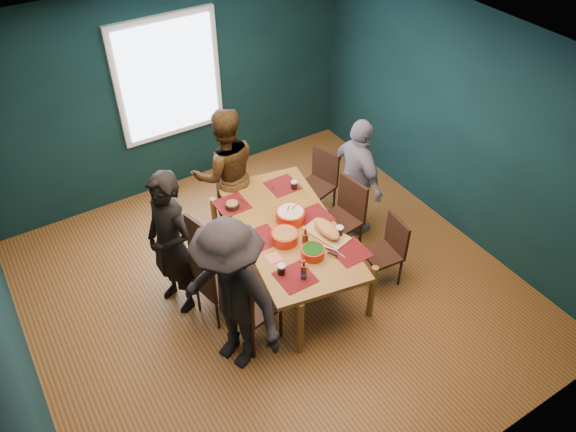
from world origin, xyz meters
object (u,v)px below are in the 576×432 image
(person_back, at_px, (226,174))
(person_right, at_px, (357,179))
(chair_left_mid, at_px, (212,283))
(person_far_left, at_px, (171,245))
(chair_left_far, at_px, (207,243))
(cutting_board, at_px, (327,230))
(bowl_salad, at_px, (285,237))
(bowl_dumpling, at_px, (290,215))
(chair_left_near, at_px, (246,305))
(chair_right_near, at_px, (389,247))
(chair_right_mid, at_px, (345,212))
(bowl_herbs, at_px, (313,252))
(dining_table, at_px, (288,232))
(person_near_left, at_px, (231,298))
(chair_right_far, at_px, (320,179))

(person_back, height_order, person_right, person_back)
(chair_left_mid, height_order, person_far_left, person_far_left)
(chair_left_far, height_order, cutting_board, cutting_board)
(bowl_salad, height_order, bowl_dumpling, bowl_dumpling)
(person_right, height_order, cutting_board, person_right)
(chair_left_near, xyz_separation_m, person_far_left, (-0.37, 0.87, 0.28))
(chair_left_far, distance_m, chair_right_near, 1.98)
(chair_right_mid, height_order, bowl_herbs, chair_right_mid)
(chair_left_near, relative_size, chair_right_mid, 1.01)
(chair_left_mid, bearing_deg, dining_table, -8.52)
(dining_table, distance_m, bowl_dumpling, 0.18)
(chair_left_mid, height_order, bowl_salad, bowl_salad)
(chair_right_near, relative_size, person_back, 0.50)
(person_back, height_order, bowl_dumpling, person_back)
(person_right, bearing_deg, cutting_board, 128.00)
(person_right, bearing_deg, chair_left_mid, 102.54)
(person_right, distance_m, person_near_left, 2.35)
(chair_left_near, height_order, bowl_dumpling, bowl_dumpling)
(chair_right_far, relative_size, bowl_dumpling, 2.82)
(chair_left_far, bearing_deg, person_far_left, -174.41)
(chair_left_near, height_order, person_right, person_right)
(cutting_board, bearing_deg, chair_left_near, 177.35)
(dining_table, xyz_separation_m, person_near_left, (-1.01, -0.64, 0.17))
(chair_left_near, distance_m, bowl_dumpling, 1.13)
(dining_table, height_order, bowl_salad, bowl_salad)
(chair_left_mid, relative_size, bowl_dumpling, 2.71)
(person_right, distance_m, bowl_salad, 1.37)
(chair_right_near, bearing_deg, person_back, 127.92)
(chair_right_near, xyz_separation_m, person_far_left, (-2.11, 0.91, 0.36))
(chair_left_near, bearing_deg, chair_right_near, -13.80)
(chair_left_mid, bearing_deg, bowl_dumpling, -4.15)
(chair_left_mid, xyz_separation_m, chair_right_far, (1.93, 0.86, 0.02))
(dining_table, height_order, chair_right_near, chair_right_near)
(chair_right_mid, distance_m, bowl_salad, 1.04)
(chair_right_mid, bearing_deg, chair_right_far, 70.14)
(chair_right_mid, xyz_separation_m, bowl_dumpling, (-0.74, 0.01, 0.28))
(dining_table, bearing_deg, chair_left_mid, -166.28)
(chair_right_mid, relative_size, bowl_dumpling, 3.04)
(chair_left_far, relative_size, chair_right_mid, 0.93)
(bowl_dumpling, bearing_deg, bowl_salad, -132.38)
(bowl_herbs, bearing_deg, chair_left_mid, 154.54)
(chair_right_mid, xyz_separation_m, person_near_left, (-1.83, -0.71, 0.31))
(person_far_left, distance_m, cutting_board, 1.59)
(bowl_dumpling, bearing_deg, person_far_left, 169.03)
(chair_left_near, bearing_deg, person_right, 10.76)
(bowl_salad, bearing_deg, chair_right_far, 40.80)
(chair_right_near, distance_m, person_back, 2.06)
(chair_left_mid, xyz_separation_m, cutting_board, (1.23, -0.26, 0.33))
(chair_left_far, relative_size, chair_left_near, 0.92)
(person_back, bearing_deg, person_right, 160.63)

